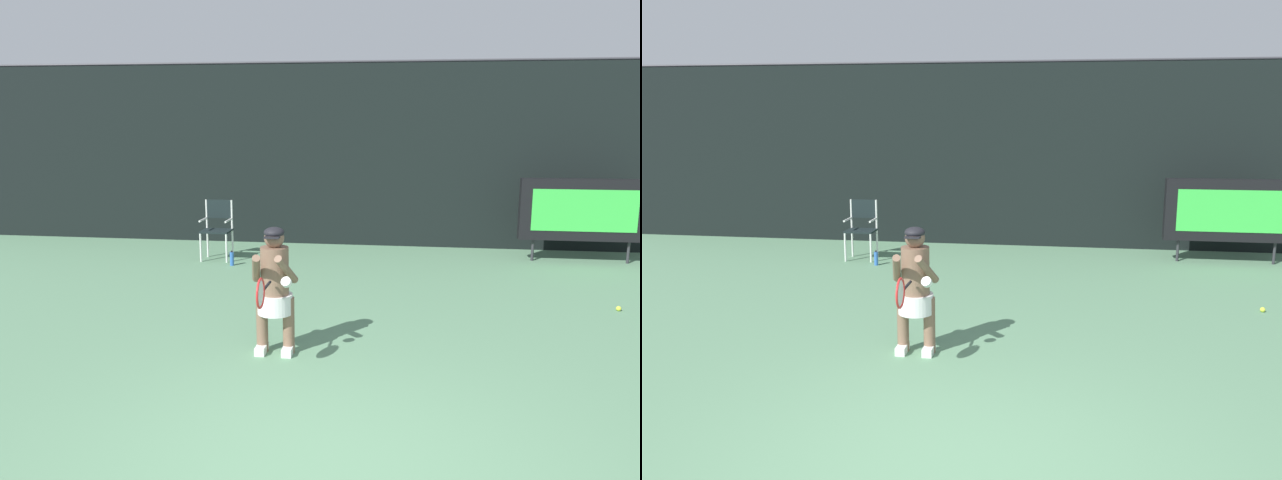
# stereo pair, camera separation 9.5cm
# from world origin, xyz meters

# --- Properties ---
(backdrop_screen) EXTENTS (18.00, 0.12, 3.66)m
(backdrop_screen) POSITION_xyz_m (0.00, 8.50, 1.81)
(backdrop_screen) COLOR black
(backdrop_screen) RESTS_ON ground
(scoreboard) EXTENTS (2.20, 0.21, 1.50)m
(scoreboard) POSITION_xyz_m (3.69, 7.46, 0.95)
(scoreboard) COLOR black
(scoreboard) RESTS_ON ground
(umpire_chair) EXTENTS (0.52, 0.44, 1.08)m
(umpire_chair) POSITION_xyz_m (-2.85, 6.81, 0.62)
(umpire_chair) COLOR white
(umpire_chair) RESTS_ON ground
(water_bottle) EXTENTS (0.07, 0.07, 0.27)m
(water_bottle) POSITION_xyz_m (-2.45, 6.33, 0.12)
(water_bottle) COLOR blue
(water_bottle) RESTS_ON ground
(tennis_player) EXTENTS (0.53, 0.59, 1.42)m
(tennis_player) POSITION_xyz_m (-0.83, 2.36, 0.76)
(tennis_player) COLOR white
(tennis_player) RESTS_ON ground
(tennis_racket) EXTENTS (0.03, 0.60, 0.31)m
(tennis_racket) POSITION_xyz_m (-0.83, 1.73, 0.87)
(tennis_racket) COLOR black
(tennis_ball_loose) EXTENTS (0.07, 0.07, 0.07)m
(tennis_ball_loose) POSITION_xyz_m (3.45, 4.49, 0.03)
(tennis_ball_loose) COLOR #CCDB3D
(tennis_ball_loose) RESTS_ON ground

